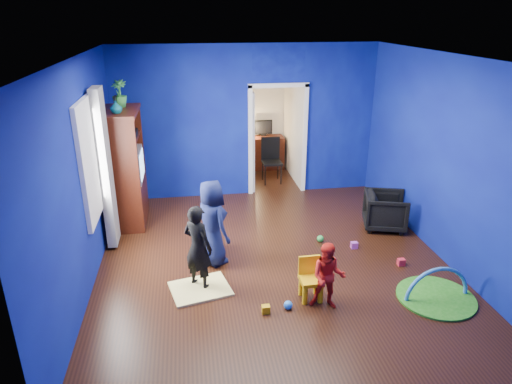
{
  "coord_description": "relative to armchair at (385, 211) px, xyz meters",
  "views": [
    {
      "loc": [
        -1.14,
        -5.76,
        3.43
      ],
      "look_at": [
        -0.19,
        0.4,
        0.95
      ],
      "focal_mm": 32.0,
      "sensor_mm": 36.0,
      "label": 1
    }
  ],
  "objects": [
    {
      "name": "floor",
      "position": [
        -2.08,
        -0.83,
        -0.31
      ],
      "size": [
        5.0,
        5.5,
        0.01
      ],
      "primitive_type": "cube",
      "color": "black",
      "rests_on": "ground"
    },
    {
      "name": "ceiling",
      "position": [
        -2.08,
        -0.83,
        2.59
      ],
      "size": [
        5.0,
        5.5,
        0.01
      ],
      "primitive_type": "cube",
      "color": "white",
      "rests_on": "wall_back"
    },
    {
      "name": "wall_back",
      "position": [
        -2.08,
        1.92,
        1.14
      ],
      "size": [
        5.0,
        0.02,
        2.9
      ],
      "primitive_type": "cube",
      "color": "navy",
      "rests_on": "floor"
    },
    {
      "name": "wall_front",
      "position": [
        -2.08,
        -3.58,
        1.14
      ],
      "size": [
        5.0,
        0.02,
        2.9
      ],
      "primitive_type": "cube",
      "color": "navy",
      "rests_on": "floor"
    },
    {
      "name": "wall_left",
      "position": [
        -4.58,
        -0.83,
        1.14
      ],
      "size": [
        0.02,
        5.5,
        2.9
      ],
      "primitive_type": "cube",
      "color": "navy",
      "rests_on": "floor"
    },
    {
      "name": "wall_right",
      "position": [
        0.42,
        -0.83,
        1.14
      ],
      "size": [
        0.02,
        5.5,
        2.9
      ],
      "primitive_type": "cube",
      "color": "navy",
      "rests_on": "floor"
    },
    {
      "name": "alcove",
      "position": [
        -1.48,
        2.8,
        0.94
      ],
      "size": [
        1.0,
        1.75,
        2.5
      ],
      "primitive_type": null,
      "color": "silver",
      "rests_on": "floor"
    },
    {
      "name": "armchair",
      "position": [
        0.0,
        0.0,
        0.0
      ],
      "size": [
        0.84,
        0.83,
        0.62
      ],
      "primitive_type": "imported",
      "rotation": [
        0.0,
        0.0,
        1.28
      ],
      "color": "black",
      "rests_on": "floor"
    },
    {
      "name": "child_black",
      "position": [
        -3.16,
        -1.31,
        0.27
      ],
      "size": [
        0.5,
        0.49,
        1.17
      ],
      "primitive_type": "imported",
      "rotation": [
        0.0,
        0.0,
        2.44
      ],
      "color": "black",
      "rests_on": "floor"
    },
    {
      "name": "child_navy",
      "position": [
        -2.94,
        -0.71,
        0.32
      ],
      "size": [
        0.66,
        0.74,
        1.27
      ],
      "primitive_type": "imported",
      "rotation": [
        0.0,
        0.0,
        2.09
      ],
      "color": "#0F123A",
      "rests_on": "floor"
    },
    {
      "name": "toddler_red",
      "position": [
        -1.62,
        -2.01,
        0.12
      ],
      "size": [
        0.5,
        0.44,
        0.87
      ],
      "primitive_type": "imported",
      "rotation": [
        0.0,
        0.0,
        -0.31
      ],
      "color": "red",
      "rests_on": "floor"
    },
    {
      "name": "vase",
      "position": [
        -4.28,
        0.65,
        1.75
      ],
      "size": [
        0.21,
        0.21,
        0.19
      ],
      "primitive_type": "imported",
      "rotation": [
        0.0,
        0.0,
        -0.12
      ],
      "color": "#0D576D",
      "rests_on": "tv_armoire"
    },
    {
      "name": "potted_plant",
      "position": [
        -4.28,
        1.17,
        1.87
      ],
      "size": [
        0.3,
        0.3,
        0.44
      ],
      "primitive_type": "imported",
      "rotation": [
        0.0,
        0.0,
        -0.23
      ],
      "color": "green",
      "rests_on": "tv_armoire"
    },
    {
      "name": "tv_armoire",
      "position": [
        -4.28,
        0.95,
        0.67
      ],
      "size": [
        0.58,
        1.14,
        1.96
      ],
      "primitive_type": "cube",
      "color": "#40190A",
      "rests_on": "floor"
    },
    {
      "name": "crt_tv",
      "position": [
        -4.24,
        0.95,
        0.71
      ],
      "size": [
        0.46,
        0.7,
        0.54
      ],
      "primitive_type": "cube",
      "color": "silver",
      "rests_on": "tv_armoire"
    },
    {
      "name": "yellow_blanket",
      "position": [
        -3.16,
        -1.41,
        -0.3
      ],
      "size": [
        0.87,
        0.75,
        0.03
      ],
      "primitive_type": "cube",
      "rotation": [
        0.0,
        0.0,
        0.23
      ],
      "color": "#F2E07A",
      "rests_on": "floor"
    },
    {
      "name": "hopper_ball",
      "position": [
        -2.99,
        -0.46,
        -0.11
      ],
      "size": [
        0.39,
        0.39,
        0.39
      ],
      "primitive_type": "sphere",
      "color": "yellow",
      "rests_on": "floor"
    },
    {
      "name": "kid_chair",
      "position": [
        -1.77,
        -1.81,
        -0.06
      ],
      "size": [
        0.29,
        0.29,
        0.5
      ],
      "primitive_type": "cube",
      "rotation": [
        0.0,
        0.0,
        0.02
      ],
      "color": "yellow",
      "rests_on": "floor"
    },
    {
      "name": "play_mat",
      "position": [
        -0.18,
        -2.06,
        -0.3
      ],
      "size": [
        0.99,
        0.99,
        0.03
      ],
      "primitive_type": "cylinder",
      "color": "#469F24",
      "rests_on": "floor"
    },
    {
      "name": "toy_arch",
      "position": [
        -0.18,
        -2.06,
        -0.29
      ],
      "size": [
        0.88,
        0.08,
        0.88
      ],
      "primitive_type": "torus",
      "rotation": [
        1.57,
        0.0,
        0.03
      ],
      "color": "#3F8CD8",
      "rests_on": "floor"
    },
    {
      "name": "window_left",
      "position": [
        -4.56,
        -0.48,
        1.24
      ],
      "size": [
        0.03,
        0.95,
        1.55
      ],
      "primitive_type": "cube",
      "color": "white",
      "rests_on": "wall_left"
    },
    {
      "name": "curtain",
      "position": [
        -4.45,
        0.07,
        0.94
      ],
      "size": [
        0.14,
        0.42,
        2.4
      ],
      "primitive_type": "cube",
      "color": "slate",
      "rests_on": "floor"
    },
    {
      "name": "doorway",
      "position": [
        -1.48,
        1.92,
        0.74
      ],
      "size": [
        1.16,
        0.1,
        2.1
      ],
      "primitive_type": "cube",
      "color": "white",
      "rests_on": "floor"
    },
    {
      "name": "study_desk",
      "position": [
        -1.48,
        3.43,
        0.06
      ],
      "size": [
        0.88,
        0.44,
        0.75
      ],
      "primitive_type": "cube",
      "color": "#3D140A",
      "rests_on": "floor"
    },
    {
      "name": "desk_monitor",
      "position": [
        -1.48,
        3.55,
        0.64
      ],
      "size": [
        0.4,
        0.05,
        0.32
      ],
      "primitive_type": "cube",
      "color": "black",
      "rests_on": "study_desk"
    },
    {
      "name": "desk_lamp",
      "position": [
        -1.76,
        3.49,
        0.62
      ],
      "size": [
        0.14,
        0.14,
        0.14
      ],
      "primitive_type": "sphere",
      "color": "#FFD88C",
      "rests_on": "study_desk"
    },
    {
      "name": "folding_chair",
      "position": [
        -1.48,
        2.47,
        0.15
      ],
      "size": [
        0.4,
        0.4,
        0.92
      ],
      "primitive_type": "cube",
      "color": "black",
      "rests_on": "floor"
    },
    {
      "name": "book_shelf",
      "position": [
        -1.48,
        3.54,
        1.71
      ],
      "size": [
        0.88,
        0.24,
        0.04
      ],
      "primitive_type": "cube",
      "color": "white",
      "rests_on": "study_desk"
    },
    {
      "name": "toy_0",
      "position": [
        -0.26,
        -1.22,
        -0.26
      ],
      "size": [
        0.1,
        0.08,
        0.1
      ],
      "primitive_type": "cube",
      "color": "red",
      "rests_on": "floor"
    },
    {
      "name": "toy_1",
      "position": [
        0.09,
        0.15,
        -0.26
      ],
      "size": [
        0.11,
        0.11,
        0.11
      ],
      "primitive_type": "sphere",
      "color": "#2491CF",
      "rests_on": "floor"
    },
    {
      "name": "toy_2",
      "position": [
        -2.39,
        -2.02,
        -0.26
      ],
      "size": [
        0.1,
        0.08,
        0.1
      ],
      "primitive_type": "cube",
      "color": "#DFA10B",
      "rests_on": "floor"
    },
    {
      "name": "toy_3",
      "position": [
        -1.21,
        -0.33,
        -0.26
      ],
      "size": [
        0.11,
        0.11,
        0.11
      ],
      "primitive_type": "sphere",
      "color": "green",
      "rests_on": "floor"
    },
    {
      "name": "toy_4",
      "position": [
        -0.75,
        -0.62,
        -0.26
      ],
      "size": [
        0.1,
        0.08,
        0.1
      ],
      "primitive_type": "cube",
      "color": "#BA46B8",
      "rests_on": "floor"
    },
    {
      "name": "toy_5",
      "position": [
        -2.1,
        -1.98,
        -0.26
      ],
      "size": [
        0.11,
        0.11,
        0.11
      ],
      "primitive_type": "sphere",
      "color": "#297FEB",
      "rests_on": "floor"
    }
  ]
}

